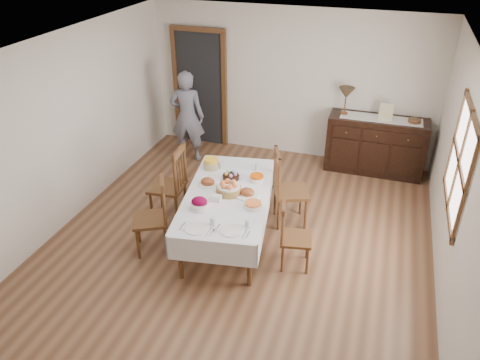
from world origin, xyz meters
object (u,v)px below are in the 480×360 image
(chair_right_far, at_px, (287,188))
(table_lamp, at_px, (346,94))
(person, at_px, (187,114))
(dining_table, at_px, (228,199))
(sideboard, at_px, (375,145))
(chair_right_near, at_px, (292,235))
(chair_left_near, at_px, (154,215))
(chair_left_far, at_px, (171,183))

(chair_right_far, bearing_deg, table_lamp, -35.26)
(person, bearing_deg, table_lamp, -177.24)
(dining_table, relative_size, person, 1.28)
(sideboard, bearing_deg, chair_right_far, -118.39)
(chair_right_near, distance_m, chair_right_far, 0.95)
(table_lamp, bearing_deg, chair_left_near, -122.27)
(chair_left_near, bearing_deg, table_lamp, 120.02)
(chair_left_near, xyz_separation_m, chair_left_far, (-0.11, 0.74, 0.04))
(chair_left_near, distance_m, chair_right_far, 1.86)
(person, distance_m, table_lamp, 2.71)
(chair_right_near, bearing_deg, table_lamp, -14.89)
(dining_table, bearing_deg, person, 116.38)
(sideboard, bearing_deg, chair_left_far, -138.33)
(chair_left_near, bearing_deg, dining_table, 93.75)
(dining_table, xyz_separation_m, person, (-1.46, 2.06, 0.24))
(sideboard, xyz_separation_m, table_lamp, (-0.58, 0.01, 0.84))
(chair_right_far, xyz_separation_m, person, (-2.12, 1.43, 0.30))
(person, bearing_deg, dining_table, 115.81)
(dining_table, xyz_separation_m, chair_right_near, (0.94, -0.28, -0.17))
(chair_right_near, distance_m, sideboard, 3.00)
(chair_right_near, height_order, sideboard, sideboard)
(dining_table, bearing_deg, table_lamp, 57.37)
(dining_table, distance_m, person, 2.53)
(dining_table, relative_size, chair_left_far, 1.99)
(chair_right_far, bearing_deg, dining_table, 112.08)
(chair_left_far, distance_m, sideboard, 3.57)
(chair_left_far, xyz_separation_m, chair_right_far, (1.59, 0.39, 0.00))
(person, height_order, table_lamp, person)
(chair_left_far, distance_m, chair_right_near, 1.94)
(person, bearing_deg, chair_right_far, 136.39)
(chair_left_near, height_order, person, person)
(sideboard, height_order, person, person)
(chair_right_near, distance_m, table_lamp, 3.04)
(dining_table, height_order, chair_left_near, chair_left_near)
(chair_left_far, height_order, chair_right_near, chair_left_far)
(chair_right_near, height_order, person, person)
(sideboard, distance_m, table_lamp, 1.02)
(person, relative_size, table_lamp, 3.77)
(chair_right_near, bearing_deg, chair_left_far, 63.76)
(chair_right_far, xyz_separation_m, sideboard, (1.07, 1.99, -0.08))
(dining_table, bearing_deg, sideboard, 47.50)
(chair_left_near, distance_m, person, 2.66)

